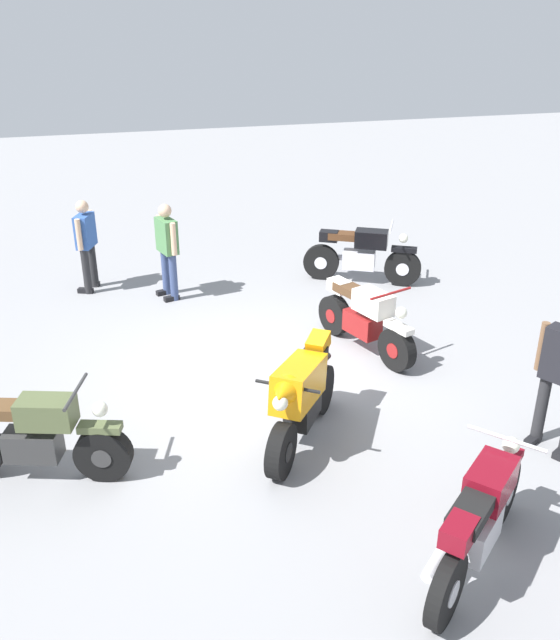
% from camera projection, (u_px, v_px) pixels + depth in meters
% --- Properties ---
extents(ground_plane, '(40.00, 40.00, 0.00)m').
position_uv_depth(ground_plane, '(259.00, 376.00, 9.08)').
color(ground_plane, gray).
extents(motorcycle_orange_sportbike, '(1.70, 1.29, 1.14)m').
position_uv_depth(motorcycle_orange_sportbike, '(301.00, 395.00, 7.51)').
color(motorcycle_orange_sportbike, black).
rests_on(motorcycle_orange_sportbike, ground).
extents(motorcycle_cream_vintage, '(1.90, 0.87, 1.07)m').
position_uv_depth(motorcycle_cream_vintage, '(365.00, 319.00, 9.59)').
color(motorcycle_cream_vintage, black).
rests_on(motorcycle_cream_vintage, ground).
extents(motorcycle_black_cruiser, '(1.10, 1.89, 1.09)m').
position_uv_depth(motorcycle_black_cruiser, '(361.00, 254.00, 11.96)').
color(motorcycle_black_cruiser, black).
rests_on(motorcycle_black_cruiser, ground).
extents(motorcycle_olive_vintage, '(0.92, 1.91, 1.07)m').
position_uv_depth(motorcycle_olive_vintage, '(35.00, 437.00, 6.96)').
color(motorcycle_olive_vintage, black).
rests_on(motorcycle_olive_vintage, ground).
extents(motorcycle_maroon_cruiser, '(1.44, 1.67, 1.09)m').
position_uv_depth(motorcycle_maroon_cruiser, '(479.00, 519.00, 5.81)').
color(motorcycle_maroon_cruiser, black).
rests_on(motorcycle_maroon_cruiser, ground).
extents(person_in_blue_shirt, '(0.61, 0.44, 1.59)m').
position_uv_depth(person_in_blue_shirt, '(86.00, 241.00, 11.48)').
color(person_in_blue_shirt, '#262628').
rests_on(person_in_blue_shirt, ground).
extents(person_in_green_shirt, '(0.63, 0.41, 1.61)m').
position_uv_depth(person_in_green_shirt, '(167.00, 246.00, 11.18)').
color(person_in_green_shirt, '#384772').
rests_on(person_in_green_shirt, ground).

